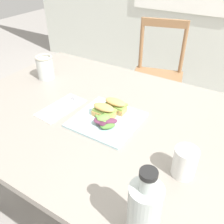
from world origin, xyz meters
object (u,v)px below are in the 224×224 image
object	(u,v)px
mason_jar_iced_tea	(45,68)
chair_wooden_far	(157,77)
fork_on_napkin	(64,105)
bottle_cold_brew	(144,214)
plate_lunch	(107,120)
sandwich_half_front	(104,110)
cup_extra_side	(185,162)
sandwich_half_back	(115,105)
dining_table	(99,134)

from	to	relation	value
mason_jar_iced_tea	chair_wooden_far	bearing A→B (deg)	71.87
fork_on_napkin	bottle_cold_brew	world-z (taller)	bottle_cold_brew
chair_wooden_far	fork_on_napkin	size ratio (longest dim) A/B	4.70
plate_lunch	sandwich_half_front	bearing A→B (deg)	153.12
plate_lunch	chair_wooden_far	bearing A→B (deg)	100.55
chair_wooden_far	bottle_cold_brew	size ratio (longest dim) A/B	3.93
chair_wooden_far	bottle_cold_brew	bearing A→B (deg)	-69.53
chair_wooden_far	cup_extra_side	bearing A→B (deg)	-64.75
plate_lunch	sandwich_half_front	world-z (taller)	sandwich_half_front
chair_wooden_far	mason_jar_iced_tea	world-z (taller)	chair_wooden_far
sandwich_half_front	sandwich_half_back	bearing A→B (deg)	72.62
chair_wooden_far	fork_on_napkin	distance (m)	1.10
sandwich_half_back	mason_jar_iced_tea	distance (m)	0.50
sandwich_half_back	bottle_cold_brew	xyz separation A→B (m)	(0.33, -0.42, 0.04)
plate_lunch	cup_extra_side	distance (m)	0.37
plate_lunch	bottle_cold_brew	distance (m)	0.48
bottle_cold_brew	chair_wooden_far	bearing A→B (deg)	110.47
plate_lunch	cup_extra_side	size ratio (longest dim) A/B	2.59
dining_table	mason_jar_iced_tea	size ratio (longest dim) A/B	10.20
plate_lunch	cup_extra_side	world-z (taller)	cup_extra_side
fork_on_napkin	dining_table	bearing A→B (deg)	14.32
chair_wooden_far	fork_on_napkin	xyz separation A→B (m)	(-0.03, -1.06, 0.30)
mason_jar_iced_tea	sandwich_half_back	bearing A→B (deg)	-10.39
cup_extra_side	sandwich_half_front	bearing A→B (deg)	162.20
chair_wooden_far	sandwich_half_back	xyz separation A→B (m)	(0.19, -0.99, 0.33)
mason_jar_iced_tea	cup_extra_side	world-z (taller)	mason_jar_iced_tea
fork_on_napkin	sandwich_half_front	bearing A→B (deg)	5.50
fork_on_napkin	mason_jar_iced_tea	world-z (taller)	mason_jar_iced_tea
fork_on_napkin	chair_wooden_far	bearing A→B (deg)	88.63
bottle_cold_brew	cup_extra_side	world-z (taller)	bottle_cold_brew
dining_table	sandwich_half_back	world-z (taller)	sandwich_half_back
dining_table	sandwich_half_front	bearing A→B (deg)	-25.49
fork_on_napkin	mason_jar_iced_tea	xyz separation A→B (m)	(-0.27, 0.17, 0.05)
cup_extra_side	bottle_cold_brew	bearing A→B (deg)	-95.96
cup_extra_side	chair_wooden_far	bearing A→B (deg)	115.25
plate_lunch	fork_on_napkin	world-z (taller)	plate_lunch
chair_wooden_far	plate_lunch	bearing A→B (deg)	-79.45
chair_wooden_far	bottle_cold_brew	xyz separation A→B (m)	(0.52, -1.40, 0.37)
bottle_cold_brew	mason_jar_iced_tea	world-z (taller)	bottle_cold_brew
dining_table	plate_lunch	xyz separation A→B (m)	(0.06, -0.03, 0.13)
fork_on_napkin	cup_extra_side	world-z (taller)	cup_extra_side
sandwich_half_front	plate_lunch	bearing A→B (deg)	-26.88
dining_table	sandwich_half_front	xyz separation A→B (m)	(0.04, -0.02, 0.16)
dining_table	sandwich_half_back	bearing A→B (deg)	31.34
dining_table	sandwich_half_back	distance (m)	0.18
dining_table	mason_jar_iced_tea	distance (m)	0.48
sandwich_half_back	bottle_cold_brew	bearing A→B (deg)	-51.82
dining_table	fork_on_napkin	distance (m)	0.21
plate_lunch	sandwich_half_front	xyz separation A→B (m)	(-0.02, 0.01, 0.03)
bottle_cold_brew	cup_extra_side	size ratio (longest dim) A/B	2.24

